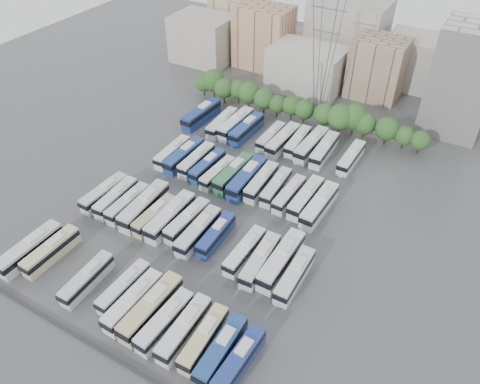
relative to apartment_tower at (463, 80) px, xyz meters
The scene contains 52 objects.
ground 68.48m from the apartment_tower, 120.38° to the right, with size 220.00×220.00×0.00m, color #424447.
parapet 97.98m from the apartment_tower, 110.49° to the right, with size 56.00×0.50×0.50m, color #2D2D30.
tree_line 38.91m from the apartment_tower, 155.25° to the right, with size 63.63×8.08×8.23m.
city_buildings 44.02m from the apartment_tower, 161.51° to the left, with size 102.00×35.00×20.00m.
apartment_tower is the anchor object (origin of this frame).
electricity_pylon 33.47m from the apartment_tower, 165.96° to the right, with size 9.00×6.91×33.83m.
bus_r0_s0 100.37m from the apartment_tower, 123.82° to the right, with size 3.01×12.99×4.06m.
bus_r0_s1 97.20m from the apartment_tower, 122.67° to the right, with size 2.67×11.72×3.67m.
bus_r0_s4 93.53m from the apartment_tower, 116.97° to the right, with size 2.85×11.28×3.51m.
bus_r0_s6 89.22m from the apartment_tower, 113.72° to the right, with size 2.63×11.07×3.46m.
bus_r0_s7 89.37m from the apartment_tower, 111.37° to the right, with size 2.90×12.24×3.82m.
bus_r0_s8 87.85m from the apartment_tower, 109.47° to the right, with size 3.15×13.26×4.14m.
bus_r0_s9 87.63m from the apartment_tower, 107.25° to the right, with size 3.10×11.85×3.68m.
bus_r0_s10 86.39m from the apartment_tower, 105.17° to the right, with size 2.81×12.00×3.75m.
bus_r0_s11 85.43m from the apartment_tower, 102.97° to the right, with size 3.01×11.48×3.57m.
bus_r0_s12 85.14m from the apartment_tower, 100.76° to the right, with size 2.79×11.89×3.72m.
bus_r0_s13 84.79m from the apartment_tower, 98.71° to the right, with size 2.93×11.50×3.58m.
bus_r1_s0 85.54m from the apartment_tower, 130.65° to the right, with size 2.97×11.74×3.66m.
bus_r1_s1 83.56m from the apartment_tower, 129.06° to the right, with size 3.06×11.56×3.59m.
bus_r1_s2 81.73m from the apartment_tower, 127.23° to the right, with size 2.55×11.31×3.54m.
bus_r1_s3 78.98m from the apartment_tower, 125.49° to the right, with size 3.61×13.68×4.25m.
bus_r1_s4 77.97m from the apartment_tower, 123.17° to the right, with size 2.69×11.13×3.48m.
bus_r1_s5 75.46m from the apartment_tower, 121.60° to the right, with size 2.98×13.21×4.14m.
bus_r1_s6 73.11m from the apartment_tower, 119.71° to the right, with size 3.04×11.83×3.68m.
bus_r1_s7 72.73m from the apartment_tower, 116.71° to the right, with size 2.91×12.47×3.90m.
bus_r1_s8 70.40m from the apartment_tower, 114.79° to the right, with size 2.68×10.91×3.40m.
bus_r1_s10 68.90m from the apartment_tower, 109.30° to the right, with size 2.71×11.45×3.58m.
bus_r1_s11 68.49m from the apartment_tower, 106.34° to the right, with size 3.25×12.23×3.80m.
bus_r1_s12 66.00m from the apartment_tower, 104.07° to the right, with size 3.07×13.59×4.26m.
bus_r1_s13 67.04m from the apartment_tower, 100.85° to the right, with size 2.77×12.00×3.76m.
bus_r2_s1 70.01m from the apartment_tower, 138.81° to the right, with size 2.68×11.42×3.57m.
bus_r2_s2 67.56m from the apartment_tower, 137.06° to the right, with size 2.98×12.54×3.92m.
bus_r2_s3 65.21m from the apartment_tower, 135.08° to the right, with size 2.66×11.78×3.69m.
bus_r2_s4 63.42m from the apartment_tower, 132.59° to the right, with size 2.80×11.31×3.53m.
bus_r2_s5 62.02m from the apartment_tower, 129.68° to the right, with size 2.91×10.92×3.39m.
bus_r2_s6 59.05m from the apartment_tower, 128.07° to the right, with size 3.06×12.79×3.99m.
bus_r2_s7 57.10m from the apartment_tower, 125.25° to the right, with size 3.22×13.62×4.26m.
bus_r2_s8 54.97m from the apartment_tower, 122.90° to the right, with size 3.02×12.02×3.75m.
bus_r2_s9 53.14m from the apartment_tower, 119.89° to the right, with size 2.89×11.39×3.55m.
bus_r2_s10 52.27m from the apartment_tower, 116.17° to the right, with size 2.74×11.11×3.47m.
bus_r2_s11 50.41m from the apartment_tower, 112.82° to the right, with size 2.96×12.28×3.83m.
bus_r2_s12 50.13m from the apartment_tower, 108.79° to the right, with size 3.30×13.05×4.06m.
bus_r3_s0 63.28m from the apartment_tower, 152.98° to the right, with size 3.61×13.65×4.24m.
bus_r3_s2 57.91m from the apartment_tower, 149.24° to the right, with size 3.23×12.34×3.84m.
bus_r3_s3 54.60m from the apartment_tower, 148.57° to the right, with size 3.21×13.24×4.13m.
bus_r3_s4 52.11m from the apartment_tower, 145.97° to the right, with size 3.19×12.80×3.99m.
bus_r3_s6 46.88m from the apartment_tower, 141.40° to the right, with size 2.58×11.16×3.49m.
bus_r3_s7 44.56m from the apartment_tower, 138.43° to the right, with size 3.35×12.93×4.02m.
bus_r3_s8 41.33m from the apartment_tower, 137.08° to the right, with size 2.85×11.40×3.55m.
bus_r3_s9 38.99m from the apartment_tower, 133.31° to the right, with size 3.52×13.31×4.14m.
bus_r3_s10 37.06m from the apartment_tower, 129.14° to the right, with size 2.98×12.56×3.93m.
bus_r3_s12 33.51m from the apartment_tower, 120.37° to the right, with size 2.77×11.75×3.67m.
Camera 1 is at (39.48, -56.27, 62.00)m, focal length 35.00 mm.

